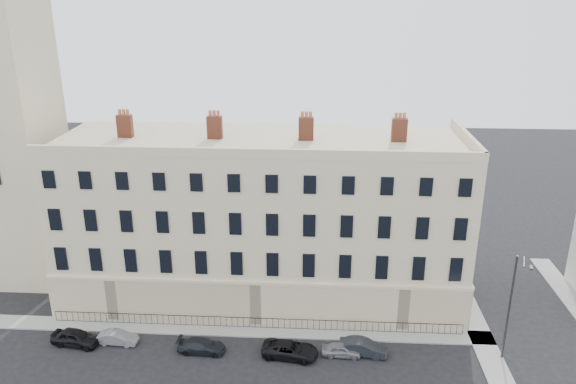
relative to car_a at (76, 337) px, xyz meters
name	(u,v)px	position (x,y,z in m)	size (l,w,h in m)	color
ground	(325,371)	(20.36, -2.23, -0.68)	(160.00, 160.00, 0.00)	black
terrace	(262,218)	(14.39, 9.74, 6.81)	(36.22, 12.22, 17.00)	beige
church_tower	(0,91)	(-9.64, 11.77, 17.98)	(8.00, 8.13, 44.00)	beige
pavement_terrace	(208,329)	(10.36, 2.77, -0.62)	(48.00, 2.00, 0.12)	gray
pavement_east_return	(473,318)	(33.36, 5.77, -0.62)	(2.00, 24.00, 0.12)	gray
railings	(255,323)	(14.36, 3.17, -0.13)	(35.00, 0.04, 0.96)	black
car_a	(76,337)	(0.00, 0.00, 0.00)	(1.61, 4.00, 1.36)	black
car_b	(118,338)	(3.36, 0.37, -0.14)	(1.14, 3.27, 1.08)	gray
car_c	(201,346)	(10.44, -0.34, -0.12)	(1.57, 3.86, 1.12)	black
car_d	(290,350)	(17.55, -0.51, -0.06)	(2.05, 4.45, 1.24)	black
car_e	(341,350)	(21.62, -0.17, -0.15)	(1.25, 3.12, 1.06)	gray
car_f	(363,347)	(23.32, 0.12, -0.05)	(1.34, 3.85, 1.27)	#1F2329
streetlamp	(511,304)	(34.29, 0.12, 4.30)	(0.78, 1.88, 8.99)	#34343A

